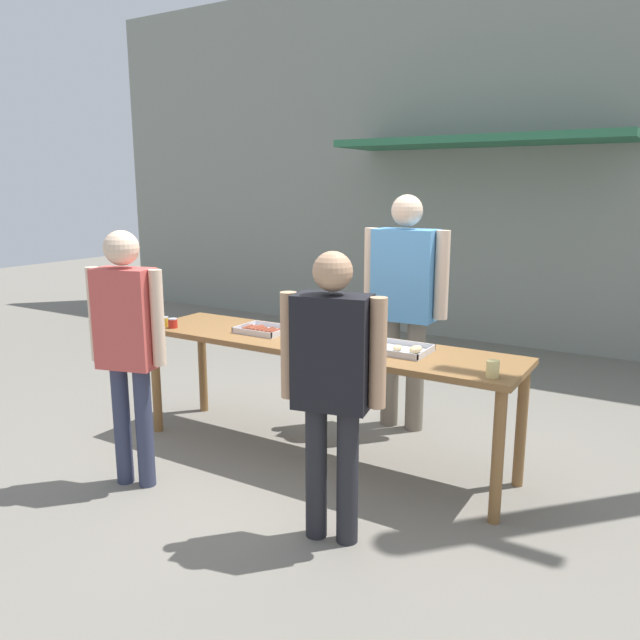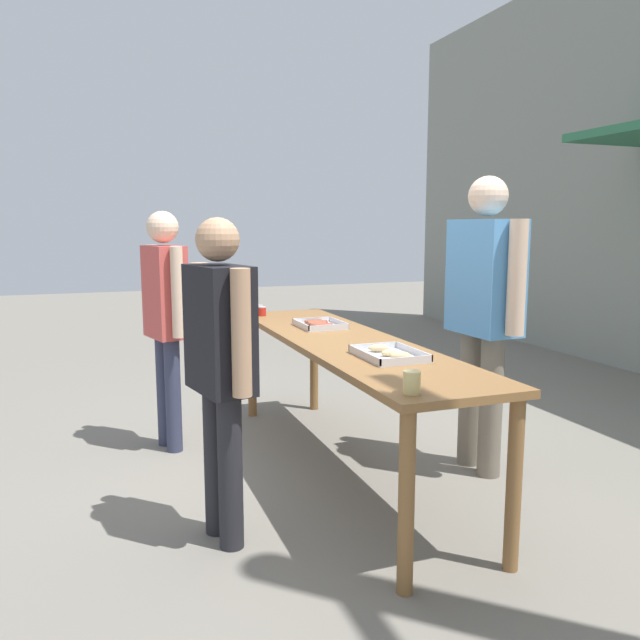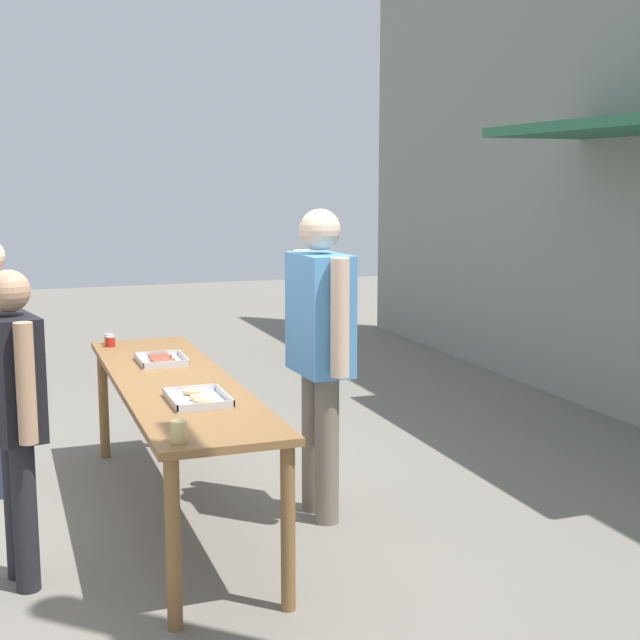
{
  "view_description": "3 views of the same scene",
  "coord_description": "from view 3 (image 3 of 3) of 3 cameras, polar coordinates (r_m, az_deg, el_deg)",
  "views": [
    {
      "loc": [
        2.18,
        -3.6,
        1.91
      ],
      "look_at": [
        0.0,
        0.0,
        1.0
      ],
      "focal_mm": 35.0,
      "sensor_mm": 36.0,
      "label": 1
    },
    {
      "loc": [
        3.52,
        -1.45,
        1.55
      ],
      "look_at": [
        -0.5,
        0.02,
        0.9
      ],
      "focal_mm": 35.0,
      "sensor_mm": 36.0,
      "label": 2
    },
    {
      "loc": [
        5.11,
        -0.94,
        2.02
      ],
      "look_at": [
        0.28,
        0.82,
        1.2
      ],
      "focal_mm": 50.0,
      "sensor_mm": 36.0,
      "label": 3
    }
  ],
  "objects": [
    {
      "name": "condiment_jar_mustard",
      "position": [
        6.52,
        -13.33,
        -1.2
      ],
      "size": [
        0.07,
        0.07,
        0.07
      ],
      "color": "gold",
      "rests_on": "serving_table"
    },
    {
      "name": "serving_table",
      "position": [
        5.34,
        -9.31,
        -4.74
      ],
      "size": [
        2.81,
        0.67,
        0.85
      ],
      "color": "brown",
      "rests_on": "ground"
    },
    {
      "name": "person_customer_with_cup",
      "position": [
        4.61,
        -18.97,
        -4.91
      ],
      "size": [
        0.56,
        0.3,
        1.59
      ],
      "rotation": [
        0.0,
        0.0,
        3.35
      ],
      "color": "#232328",
      "rests_on": "ground"
    },
    {
      "name": "ground_plane",
      "position": [
        5.57,
        -9.11,
        -12.34
      ],
      "size": [
        24.0,
        24.0,
        0.0
      ],
      "primitive_type": "plane",
      "color": "slate"
    },
    {
      "name": "food_tray_sausages",
      "position": [
        5.8,
        -10.1,
        -2.56
      ],
      "size": [
        0.36,
        0.29,
        0.04
      ],
      "color": "silver",
      "rests_on": "serving_table"
    },
    {
      "name": "food_tray_buns",
      "position": [
        4.76,
        -7.82,
        -5.02
      ],
      "size": [
        0.41,
        0.3,
        0.06
      ],
      "color": "silver",
      "rests_on": "serving_table"
    },
    {
      "name": "beer_cup",
      "position": [
        4.06,
        -9.02,
        -7.06
      ],
      "size": [
        0.07,
        0.07,
        0.1
      ],
      "color": "#DBC67A",
      "rests_on": "serving_table"
    },
    {
      "name": "person_server_behind_table",
      "position": [
        5.22,
        -0.0,
        -1.13
      ],
      "size": [
        0.69,
        0.28,
        1.85
      ],
      "rotation": [
        0.0,
        0.0,
        0.04
      ],
      "color": "#756B5B",
      "rests_on": "ground"
    },
    {
      "name": "condiment_jar_ketchup",
      "position": [
        6.42,
        -13.28,
        -1.35
      ],
      "size": [
        0.07,
        0.07,
        0.07
      ],
      "color": "#B22319",
      "rests_on": "serving_table"
    }
  ]
}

